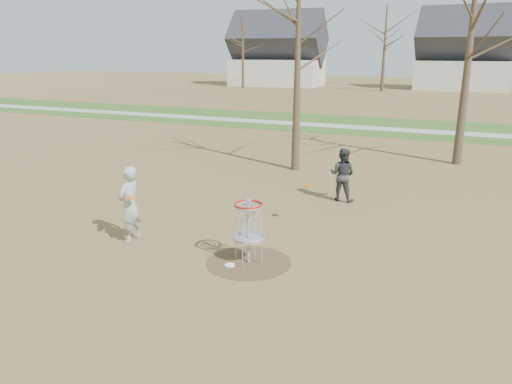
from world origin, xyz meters
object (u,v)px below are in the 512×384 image
at_px(player_standing, 130,204).
at_px(disc_golf_basket, 249,222).
at_px(player_throwing, 342,175).
at_px(disc_grounded, 230,265).

height_order(player_standing, disc_golf_basket, player_standing).
bearing_deg(player_standing, player_throwing, 144.70).
bearing_deg(player_standing, disc_golf_basket, 89.21).
bearing_deg(disc_grounded, player_standing, 173.01).
bearing_deg(disc_grounded, player_throwing, 80.72).
xyz_separation_m(player_throwing, disc_golf_basket, (-0.62, -5.25, 0.13)).
height_order(player_throwing, disc_golf_basket, player_throwing).
bearing_deg(disc_golf_basket, disc_grounded, -132.55).
xyz_separation_m(disc_grounded, disc_golf_basket, (0.29, 0.31, 0.89)).
xyz_separation_m(player_standing, disc_grounded, (2.74, -0.34, -0.87)).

